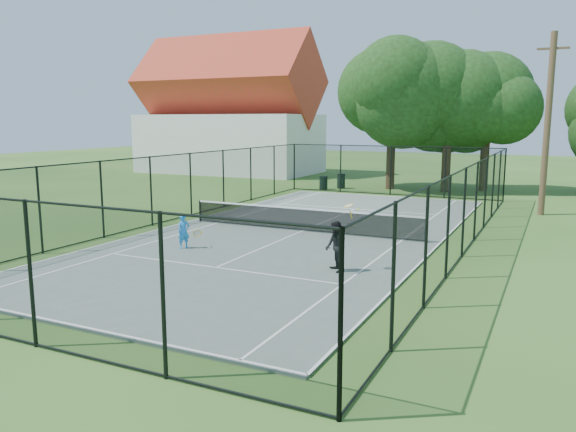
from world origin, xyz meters
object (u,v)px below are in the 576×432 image
at_px(utility_pole, 548,124).
at_px(tennis_net, 303,218).
at_px(player_blue, 184,231).
at_px(trash_bin_left, 323,183).
at_px(player_black, 336,247).
at_px(trash_bin_right, 341,181).

bearing_deg(utility_pole, tennis_net, -133.62).
distance_m(utility_pole, player_blue, 17.93).
bearing_deg(player_blue, trash_bin_left, 97.01).
distance_m(trash_bin_left, player_blue, 18.58).
distance_m(utility_pole, player_black, 15.52).
bearing_deg(trash_bin_right, utility_pole, -25.16).
bearing_deg(tennis_net, trash_bin_left, 108.94).
relative_size(tennis_net, player_black, 4.98).
bearing_deg(player_blue, tennis_net, 61.95).
bearing_deg(trash_bin_left, tennis_net, -71.06).
bearing_deg(player_blue, trash_bin_right, 94.18).
xyz_separation_m(trash_bin_right, player_black, (7.35, -20.08, 0.31)).
relative_size(trash_bin_right, player_black, 0.50).
bearing_deg(player_black, player_blue, 174.34).
relative_size(player_blue, player_black, 0.59).
height_order(tennis_net, utility_pole, utility_pole).
bearing_deg(player_black, trash_bin_left, 113.28).
bearing_deg(trash_bin_left, player_blue, -82.99).
height_order(tennis_net, player_blue, player_blue).
bearing_deg(trash_bin_left, player_black, -66.72).
height_order(trash_bin_right, player_blue, player_blue).
height_order(trash_bin_left, player_blue, player_blue).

